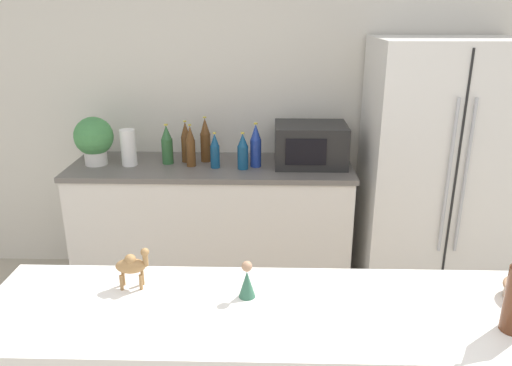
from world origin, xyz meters
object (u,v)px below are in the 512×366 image
Objects in this scene: back_bottle_1 at (191,146)px; camel_figurine at (132,265)px; back_bottle_0 at (167,145)px; back_bottle_3 at (215,151)px; refrigerator at (436,173)px; microwave at (310,145)px; back_bottle_6 at (256,146)px; back_bottle_2 at (186,142)px; paper_towel_roll at (128,148)px; potted_plant at (94,139)px; back_bottle_4 at (205,140)px; back_bottle_5 at (243,152)px; wise_man_figurine_blue at (247,282)px.

back_bottle_1 reaches higher than camel_figurine.
back_bottle_0 reaches higher than back_bottle_3.
refrigerator is 6.37× the size of back_bottle_0.
microwave is 0.37m from back_bottle_6.
back_bottle_1 is at bearing -64.58° from back_bottle_2.
paper_towel_roll is 0.59m from back_bottle_3.
potted_plant reaches higher than back_bottle_3.
back_bottle_1 is at bearing -1.80° from potted_plant.
back_bottle_4 is 0.32m from back_bottle_5.
refrigerator reaches higher than back_bottle_1.
back_bottle_5 is at bearing -178.38° from refrigerator.
back_bottle_3 is (-1.49, -0.01, 0.15)m from refrigerator.
back_bottle_1 is 1.19× the size of back_bottle_3.
back_bottle_3 is 1.61× the size of camel_figurine.
back_bottle_2 is (0.61, 0.08, -0.04)m from potted_plant.
paper_towel_roll is at bearing -165.84° from back_bottle_2.
paper_towel_roll is (-2.07, 0.02, 0.16)m from refrigerator.
potted_plant is 0.61m from back_bottle_2.
refrigerator is at bearing -0.90° from potted_plant.
wise_man_figurine_blue is (0.45, -1.75, 0.02)m from back_bottle_1.
back_bottle_1 is at bearing 104.54° from wise_man_figurine_blue.
camel_figurine is (0.06, -1.70, 0.05)m from back_bottle_1.
paper_towel_roll is 0.52× the size of microwave.
microwave is 3.19× the size of camel_figurine.
back_bottle_6 is at bearing -5.10° from back_bottle_0.
back_bottle_2 reaches higher than paper_towel_roll.
potted_plant is at bearing -172.89° from back_bottle_4.
microwave is 1.60× the size of back_bottle_6.
wise_man_figurine_blue is at bearing -124.56° from refrigerator.
potted_plant is (-2.31, 0.04, 0.22)m from refrigerator.
microwave is 1.98× the size of back_bottle_3.
back_bottle_3 is at bearing 99.50° from wise_man_figurine_blue.
refrigerator is 2.32m from potted_plant.
back_bottle_2 is at bearing 159.07° from back_bottle_5.
back_bottle_4 reaches higher than back_bottle_6.
back_bottle_5 is 0.83× the size of back_bottle_6.
potted_plant is 1.13× the size of back_bottle_2.
back_bottle_6 is 1.76m from wise_man_figurine_blue.
back_bottle_5 is (-1.30, -0.04, 0.15)m from refrigerator.
back_bottle_2 is at bearing 176.07° from refrigerator.
paper_towel_roll is (0.23, -0.01, -0.06)m from potted_plant.
back_bottle_4 reaches higher than back_bottle_1.
potted_plant is 1.09m from back_bottle_6.
back_bottle_2 is 1.93× the size of camel_figurine.
back_bottle_3 is 0.97× the size of back_bottle_5.
back_bottle_4 reaches higher than back_bottle_5.
back_bottle_6 is (0.27, 0.03, 0.03)m from back_bottle_3.
potted_plant reaches higher than back_bottle_4.
microwave is (-0.84, 0.07, 0.17)m from refrigerator.
back_bottle_3 is at bearing -179.44° from refrigerator.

